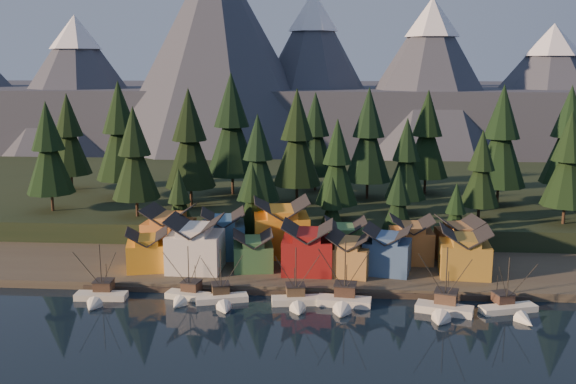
# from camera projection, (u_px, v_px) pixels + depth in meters

# --- Properties ---
(ground) EXTENTS (500.00, 500.00, 0.00)m
(ground) POSITION_uv_depth(u_px,v_px,m) (297.00, 330.00, 99.89)
(ground) COLOR black
(ground) RESTS_ON ground
(shore_strip) EXTENTS (400.00, 50.00, 1.50)m
(shore_strip) POSITION_uv_depth(u_px,v_px,m) (308.00, 251.00, 138.85)
(shore_strip) COLOR #3E372D
(shore_strip) RESTS_ON ground
(hillside) EXTENTS (420.00, 100.00, 6.00)m
(hillside) POSITION_uv_depth(u_px,v_px,m) (316.00, 195.00, 187.30)
(hillside) COLOR black
(hillside) RESTS_ON ground
(dock) EXTENTS (80.00, 4.00, 1.00)m
(dock) POSITION_uv_depth(u_px,v_px,m) (302.00, 290.00, 115.92)
(dock) COLOR #3E352C
(dock) RESTS_ON ground
(mountain_ridge) EXTENTS (560.00, 190.00, 90.00)m
(mountain_ridge) POSITION_uv_depth(u_px,v_px,m) (316.00, 95.00, 303.92)
(mountain_ridge) COLOR #474D5C
(mountain_ridge) RESTS_ON ground
(boat_0) EXTENTS (9.29, 10.05, 10.94)m
(boat_0) POSITION_uv_depth(u_px,v_px,m) (99.00, 289.00, 111.56)
(boat_0) COLOR beige
(boat_0) RESTS_ON ground
(boat_1) EXTENTS (8.45, 9.01, 10.49)m
(boat_1) POSITION_uv_depth(u_px,v_px,m) (186.00, 289.00, 111.98)
(boat_1) COLOR silver
(boat_1) RESTS_ON ground
(boat_2) EXTENTS (9.68, 10.09, 10.39)m
(boat_2) POSITION_uv_depth(u_px,v_px,m) (222.00, 293.00, 110.39)
(boat_2) COLOR white
(boat_2) RESTS_ON ground
(boat_3) EXTENTS (8.99, 9.55, 11.04)m
(boat_3) POSITION_uv_depth(u_px,v_px,m) (297.00, 293.00, 109.43)
(boat_3) COLOR silver
(boat_3) RESTS_ON ground
(boat_4) EXTENTS (9.65, 10.34, 12.50)m
(boat_4) POSITION_uv_depth(u_px,v_px,m) (344.00, 293.00, 108.60)
(boat_4) COLOR silver
(boat_4) RESTS_ON ground
(boat_5) EXTENTS (10.07, 10.72, 12.40)m
(boat_5) POSITION_uv_depth(u_px,v_px,m) (444.00, 301.00, 105.28)
(boat_5) COLOR silver
(boat_5) RESTS_ON ground
(boat_6) EXTENTS (10.28, 10.71, 10.34)m
(boat_6) POSITION_uv_depth(u_px,v_px,m) (512.00, 303.00, 105.72)
(boat_6) COLOR white
(boat_6) RESTS_ON ground
(house_front_0) EXTENTS (9.36, 9.05, 7.78)m
(house_front_0) POSITION_uv_depth(u_px,v_px,m) (148.00, 249.00, 123.84)
(house_front_0) COLOR orange
(house_front_0) RESTS_ON shore_strip
(house_front_1) EXTENTS (10.19, 9.79, 10.42)m
(house_front_1) POSITION_uv_depth(u_px,v_px,m) (195.00, 242.00, 123.24)
(house_front_1) COLOR silver
(house_front_1) RESTS_ON shore_strip
(house_front_2) EXTENTS (8.61, 8.66, 7.33)m
(house_front_2) POSITION_uv_depth(u_px,v_px,m) (253.00, 250.00, 123.99)
(house_front_2) COLOR #3A6C3B
(house_front_2) RESTS_ON shore_strip
(house_front_3) EXTENTS (9.51, 9.07, 9.62)m
(house_front_3) POSITION_uv_depth(u_px,v_px,m) (308.00, 246.00, 122.04)
(house_front_3) COLOR maroon
(house_front_3) RESTS_ON shore_strip
(house_front_4) EXTENTS (9.14, 9.62, 7.87)m
(house_front_4) POSITION_uv_depth(u_px,v_px,m) (349.00, 253.00, 121.21)
(house_front_4) COLOR #A6773B
(house_front_4) RESTS_ON shore_strip
(house_front_5) EXTENTS (9.96, 9.38, 8.90)m
(house_front_5) POSITION_uv_depth(u_px,v_px,m) (387.00, 249.00, 121.78)
(house_front_5) COLOR #375684
(house_front_5) RESTS_ON shore_strip
(house_front_6) EXTENTS (9.68, 9.22, 9.04)m
(house_front_6) POSITION_uv_depth(u_px,v_px,m) (465.00, 251.00, 120.29)
(house_front_6) COLOR olive
(house_front_6) RESTS_ON shore_strip
(house_back_0) EXTENTS (10.13, 9.79, 10.29)m
(house_back_0) POSITION_uv_depth(u_px,v_px,m) (169.00, 230.00, 132.53)
(house_back_0) COLOR #C77733
(house_back_0) RESTS_ON shore_strip
(house_back_1) EXTENTS (10.04, 10.13, 9.74)m
(house_back_1) POSITION_uv_depth(u_px,v_px,m) (223.00, 232.00, 131.84)
(house_back_1) COLOR #3A658A
(house_back_1) RESTS_ON shore_strip
(house_back_2) EXTENTS (12.54, 11.77, 11.84)m
(house_back_2) POSITION_uv_depth(u_px,v_px,m) (281.00, 225.00, 133.16)
(house_back_2) COLOR orange
(house_back_2) RESTS_ON shore_strip
(house_back_3) EXTENTS (8.67, 7.81, 8.43)m
(house_back_3) POSITION_uv_depth(u_px,v_px,m) (345.00, 238.00, 129.97)
(house_back_3) COLOR #487F45
(house_back_3) RESTS_ON shore_strip
(house_back_4) EXTENTS (8.44, 8.11, 9.11)m
(house_back_4) POSITION_uv_depth(u_px,v_px,m) (411.00, 238.00, 128.57)
(house_back_4) COLOR #A06C38
(house_back_4) RESTS_ON shore_strip
(house_back_5) EXTENTS (9.10, 9.18, 8.94)m
(house_back_5) POSITION_uv_depth(u_px,v_px,m) (459.00, 239.00, 128.57)
(house_back_5) COLOR #AA703C
(house_back_5) RESTS_ON shore_strip
(tree_hill_0) EXTENTS (11.28, 11.28, 26.28)m
(tree_hill_0) POSITION_uv_depth(u_px,v_px,m) (49.00, 151.00, 151.27)
(tree_hill_0) COLOR #332319
(tree_hill_0) RESTS_ON hillside
(tree_hill_1) EXTENTS (13.13, 13.13, 30.59)m
(tree_hill_1) POSITION_uv_depth(u_px,v_px,m) (120.00, 135.00, 165.57)
(tree_hill_1) COLOR #332319
(tree_hill_1) RESTS_ON hillside
(tree_hill_2) EXTENTS (10.93, 10.93, 25.47)m
(tree_hill_2) POSITION_uv_depth(u_px,v_px,m) (135.00, 157.00, 145.84)
(tree_hill_2) COLOR #332319
(tree_hill_2) RESTS_ON hillside
(tree_hill_3) EXTENTS (12.49, 12.49, 29.11)m
(tree_hill_3) POSITION_uv_depth(u_px,v_px,m) (190.00, 142.00, 156.45)
(tree_hill_3) COLOR #332319
(tree_hill_3) RESTS_ON hillside
(tree_hill_4) EXTENTS (14.00, 14.00, 32.61)m
(tree_hill_4) POSITION_uv_depth(u_px,v_px,m) (232.00, 128.00, 170.15)
(tree_hill_4) COLOR #332319
(tree_hill_4) RESTS_ON hillside
(tree_hill_5) EXTENTS (10.20, 10.20, 23.75)m
(tree_hill_5) POSITION_uv_depth(u_px,v_px,m) (258.00, 161.00, 145.93)
(tree_hill_5) COLOR #332319
(tree_hill_5) RESTS_ON hillside
(tree_hill_6) EXTENTS (12.40, 12.40, 28.90)m
(tree_hill_6) POSITION_uv_depth(u_px,v_px,m) (297.00, 141.00, 159.45)
(tree_hill_6) COLOR #332319
(tree_hill_6) RESTS_ON hillside
(tree_hill_7) EXTENTS (9.85, 9.85, 22.94)m
(tree_hill_7) POSITION_uv_depth(u_px,v_px,m) (337.00, 165.00, 142.74)
(tree_hill_7) COLOR #332319
(tree_hill_7) RESTS_ON hillside
(tree_hill_8) EXTENTS (12.45, 12.45, 28.99)m
(tree_hill_8) POSITION_uv_depth(u_px,v_px,m) (368.00, 138.00, 164.97)
(tree_hill_8) COLOR #332319
(tree_hill_8) RESTS_ON hillside
(tree_hill_9) EXTENTS (9.73, 9.73, 22.67)m
(tree_hill_9) POSITION_uv_depth(u_px,v_px,m) (406.00, 162.00, 148.44)
(tree_hill_9) COLOR #332319
(tree_hill_9) RESTS_ON hillside
(tree_hill_10) EXTENTS (12.05, 12.05, 28.07)m
(tree_hill_10) POSITION_uv_depth(u_px,v_px,m) (427.00, 137.00, 171.72)
(tree_hill_10) COLOR #332319
(tree_hill_10) RESTS_ON hillside
(tree_hill_11) EXTENTS (8.81, 8.81, 20.52)m
(tree_hill_11) POSITION_uv_depth(u_px,v_px,m) (481.00, 171.00, 142.61)
(tree_hill_11) COLOR #332319
(tree_hill_11) RESTS_ON hillside
(tree_hill_12) EXTENTS (12.84, 12.84, 29.92)m
(tree_hill_12) POSITION_uv_depth(u_px,v_px,m) (501.00, 140.00, 156.66)
(tree_hill_12) COLOR #332319
(tree_hill_12) RESTS_ON hillside
(tree_hill_13) EXTENTS (10.73, 10.73, 24.98)m
(tree_hill_13) POSITION_uv_depth(u_px,v_px,m) (568.00, 163.00, 138.86)
(tree_hill_13) COLOR #332319
(tree_hill_13) RESTS_ON hillside
(tree_hill_14) EXTENTS (12.72, 12.72, 29.63)m
(tree_hill_14) POSITION_uv_depth(u_px,v_px,m) (568.00, 139.00, 161.24)
(tree_hill_14) COLOR #332319
(tree_hill_14) RESTS_ON hillside
(tree_hill_15) EXTENTS (11.72, 11.72, 27.29)m
(tree_hill_15) POSITION_uv_depth(u_px,v_px,m) (315.00, 137.00, 175.96)
(tree_hill_15) COLOR #332319
(tree_hill_15) RESTS_ON hillside
(tree_hill_16) EXTENTS (11.56, 11.56, 26.93)m
(tree_hill_16) POSITION_uv_depth(u_px,v_px,m) (69.00, 137.00, 177.06)
(tree_hill_16) COLOR #332319
(tree_hill_16) RESTS_ON hillside
(tree_shore_0) EXTENTS (7.40, 7.40, 17.23)m
(tree_shore_0) POSITION_uv_depth(u_px,v_px,m) (179.00, 204.00, 138.91)
(tree_shore_0) COLOR #332319
(tree_shore_0) RESTS_ON shore_strip
(tree_shore_1) EXTENTS (7.96, 7.96, 18.53)m
(tree_shore_1) POSITION_uv_depth(u_px,v_px,m) (253.00, 202.00, 137.59)
(tree_shore_1) COLOR #332319
(tree_shore_1) RESTS_ON shore_strip
(tree_shore_2) EXTENTS (6.82, 6.82, 15.89)m
(tree_shore_2) POSITION_uv_depth(u_px,v_px,m) (332.00, 210.00, 136.63)
(tree_shore_2) COLOR #332319
(tree_shore_2) RESTS_ON shore_strip
(tree_shore_3) EXTENTS (7.86, 7.86, 18.31)m
(tree_shore_3) POSITION_uv_depth(u_px,v_px,m) (398.00, 205.00, 135.35)
(tree_shore_3) COLOR #332319
(tree_shore_3) RESTS_ON shore_strip
(tree_shore_4) EXTENTS (6.38, 6.38, 14.85)m
(tree_shore_4) POSITION_uv_depth(u_px,v_px,m) (455.00, 214.00, 134.84)
(tree_shore_4) COLOR #332319
(tree_shore_4) RESTS_ON shore_strip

